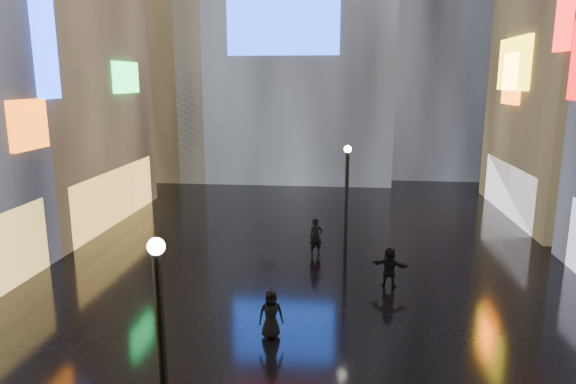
# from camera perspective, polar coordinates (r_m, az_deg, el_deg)

# --- Properties ---
(ground) EXTENTS (140.00, 140.00, 0.00)m
(ground) POSITION_cam_1_polar(r_m,az_deg,el_deg) (22.01, 2.22, -8.34)
(ground) COLOR black
(ground) RESTS_ON ground
(building_left_far) EXTENTS (10.28, 12.00, 22.00)m
(building_left_far) POSITION_cam_1_polar(r_m,az_deg,el_deg) (31.87, -28.18, 16.72)
(building_left_far) COLOR black
(building_left_far) RESTS_ON ground
(tower_flank_left) EXTENTS (10.00, 10.00, 26.00)m
(tower_flank_left) POSITION_cam_1_polar(r_m,az_deg,el_deg) (45.54, -14.42, 18.55)
(tower_flank_left) COLOR black
(tower_flank_left) RESTS_ON ground
(lamp_near) EXTENTS (0.30, 0.30, 5.20)m
(lamp_near) POSITION_cam_1_polar(r_m,az_deg,el_deg) (9.70, -13.75, -17.79)
(lamp_near) COLOR black
(lamp_near) RESTS_ON ground
(lamp_far) EXTENTS (0.30, 0.30, 5.20)m
(lamp_far) POSITION_cam_1_polar(r_m,az_deg,el_deg) (21.20, 6.51, -0.90)
(lamp_far) COLOR black
(lamp_far) RESTS_ON ground
(pedestrian_4) EXTENTS (0.85, 0.67, 1.54)m
(pedestrian_4) POSITION_cam_1_polar(r_m,az_deg,el_deg) (16.08, -1.91, -13.44)
(pedestrian_4) COLOR black
(pedestrian_4) RESTS_ON ground
(pedestrian_5) EXTENTS (1.52, 0.83, 1.57)m
(pedestrian_5) POSITION_cam_1_polar(r_m,az_deg,el_deg) (20.14, 11.22, -8.20)
(pedestrian_5) COLOR black
(pedestrian_5) RESTS_ON ground
(pedestrian_6) EXTENTS (0.72, 0.60, 1.69)m
(pedestrian_6) POSITION_cam_1_polar(r_m,az_deg,el_deg) (23.24, 3.13, -5.01)
(pedestrian_6) COLOR black
(pedestrian_6) RESTS_ON ground
(umbrella_2) EXTENTS (1.33, 1.34, 0.93)m
(umbrella_2) POSITION_cam_1_polar(r_m,az_deg,el_deg) (15.58, -1.94, -9.33)
(umbrella_2) COLOR black
(umbrella_2) RESTS_ON pedestrian_4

